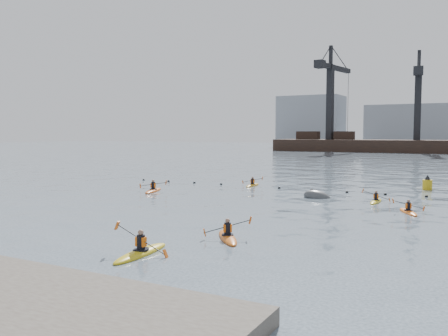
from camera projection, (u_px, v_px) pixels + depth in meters
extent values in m
plane|color=#394753|center=(136.00, 243.00, 21.13)|extent=(400.00, 400.00, 0.00)
sphere|color=black|center=(144.00, 180.00, 48.91)|extent=(0.24, 0.24, 0.24)
sphere|color=black|center=(169.00, 181.00, 47.64)|extent=(0.24, 0.24, 0.24)
sphere|color=black|center=(194.00, 183.00, 46.31)|extent=(0.24, 0.24, 0.24)
sphere|color=black|center=(221.00, 184.00, 44.87)|extent=(0.24, 0.24, 0.24)
sphere|color=black|center=(249.00, 186.00, 43.34)|extent=(0.24, 0.24, 0.24)
sphere|color=black|center=(279.00, 188.00, 41.78)|extent=(0.24, 0.24, 0.24)
sphere|color=black|center=(312.00, 190.00, 40.26)|extent=(0.24, 0.24, 0.24)
sphere|color=black|center=(347.00, 192.00, 38.82)|extent=(0.24, 0.24, 0.24)
sphere|color=black|center=(385.00, 194.00, 37.49)|extent=(0.24, 0.24, 0.24)
sphere|color=black|center=(426.00, 197.00, 36.22)|extent=(0.24, 0.24, 0.24)
cube|color=black|center=(416.00, 149.00, 117.81)|extent=(72.00, 12.00, 4.50)
cube|color=black|center=(308.00, 135.00, 130.72)|extent=(6.00, 3.00, 2.20)
cube|color=black|center=(344.00, 135.00, 126.02)|extent=(5.00, 3.00, 2.20)
cube|color=black|center=(330.00, 102.00, 127.24)|extent=(1.85, 1.85, 20.00)
cube|color=black|center=(335.00, 68.00, 128.66)|extent=(4.31, 17.93, 1.20)
cube|color=black|center=(320.00, 64.00, 121.60)|extent=(2.62, 2.94, 2.00)
cube|color=black|center=(331.00, 55.00, 126.31)|extent=(0.93, 0.93, 5.00)
cube|color=black|center=(418.00, 106.00, 117.01)|extent=(1.73, 1.73, 17.00)
cube|color=black|center=(419.00, 74.00, 118.48)|extent=(2.50, 15.05, 1.20)
cube|color=black|center=(418.00, 71.00, 111.61)|extent=(2.42, 2.78, 2.00)
cube|color=black|center=(419.00, 61.00, 116.19)|extent=(0.87, 0.87, 5.00)
cube|color=gray|center=(311.00, 121.00, 171.19)|extent=(22.00, 14.00, 18.00)
cube|color=gray|center=(414.00, 126.00, 154.88)|extent=(30.00, 14.00, 14.00)
ellipsoid|color=#CC5B13|center=(228.00, 238.00, 22.00)|extent=(2.54, 3.10, 0.34)
cylinder|color=black|center=(228.00, 235.00, 21.99)|extent=(0.88, 0.88, 0.06)
cylinder|color=black|center=(228.00, 229.00, 21.97)|extent=(0.32, 0.32, 0.55)
cube|color=orange|center=(228.00, 228.00, 21.96)|extent=(0.44, 0.41, 0.36)
sphere|color=#8C6651|center=(228.00, 221.00, 21.94)|extent=(0.22, 0.22, 0.22)
cylinder|color=black|center=(228.00, 226.00, 21.96)|extent=(1.83, 1.37, 0.60)
cube|color=#D85914|center=(205.00, 233.00, 21.82)|extent=(0.20, 0.20, 0.36)
cube|color=#D85914|center=(250.00, 220.00, 22.10)|extent=(0.20, 0.20, 0.36)
ellipsoid|color=gold|center=(141.00, 253.00, 19.13)|extent=(0.99, 3.65, 0.36)
cylinder|color=black|center=(141.00, 250.00, 19.11)|extent=(0.72, 0.72, 0.07)
cylinder|color=black|center=(141.00, 242.00, 19.09)|extent=(0.34, 0.34, 0.59)
cube|color=orange|center=(141.00, 242.00, 19.09)|extent=(0.42, 0.28, 0.38)
sphere|color=#8C6651|center=(141.00, 232.00, 19.06)|extent=(0.24, 0.24, 0.24)
cylinder|color=black|center=(141.00, 239.00, 19.08)|extent=(2.27, 0.21, 1.07)
cube|color=#D85914|center=(117.00, 225.00, 19.51)|extent=(0.22, 0.17, 0.37)
cube|color=#D85914|center=(166.00, 254.00, 18.66)|extent=(0.22, 0.17, 0.37)
ellipsoid|color=#CE5513|center=(153.00, 191.00, 39.68)|extent=(1.76, 3.59, 0.35)
cylinder|color=black|center=(153.00, 189.00, 39.67)|extent=(0.84, 0.84, 0.07)
cylinder|color=black|center=(153.00, 186.00, 39.65)|extent=(0.33, 0.33, 0.58)
cube|color=orange|center=(153.00, 185.00, 39.65)|extent=(0.45, 0.35, 0.38)
sphere|color=#8C6651|center=(153.00, 181.00, 39.62)|extent=(0.23, 0.23, 0.23)
cylinder|color=black|center=(153.00, 184.00, 39.64)|extent=(2.31, 0.78, 0.41)
cube|color=#D85914|center=(140.00, 186.00, 39.85)|extent=(0.15, 0.18, 0.38)
cube|color=#D85914|center=(166.00, 182.00, 39.43)|extent=(0.15, 0.18, 0.38)
ellipsoid|color=gold|center=(376.00, 202.00, 33.57)|extent=(0.58, 2.89, 0.29)
cylinder|color=black|center=(376.00, 200.00, 33.56)|extent=(0.54, 0.54, 0.05)
cylinder|color=black|center=(376.00, 196.00, 33.54)|extent=(0.27, 0.27, 0.47)
cube|color=orange|center=(376.00, 196.00, 33.54)|extent=(0.33, 0.20, 0.31)
sphere|color=#8C6651|center=(376.00, 192.00, 33.52)|extent=(0.19, 0.19, 0.19)
cylinder|color=black|center=(376.00, 195.00, 33.54)|extent=(1.91, 0.03, 0.62)
cube|color=#D85914|center=(363.00, 191.00, 33.95)|extent=(0.13, 0.13, 0.31)
cube|color=#D85914|center=(390.00, 200.00, 33.12)|extent=(0.13, 0.13, 0.31)
ellipsoid|color=orange|center=(408.00, 212.00, 29.11)|extent=(1.72, 2.89, 0.29)
cylinder|color=black|center=(408.00, 210.00, 29.11)|extent=(0.72, 0.72, 0.05)
cylinder|color=black|center=(408.00, 206.00, 29.09)|extent=(0.27, 0.27, 0.47)
cube|color=orange|center=(408.00, 206.00, 29.09)|extent=(0.38, 0.32, 0.31)
sphere|color=#8C6651|center=(408.00, 201.00, 29.06)|extent=(0.19, 0.19, 0.19)
cylinder|color=black|center=(408.00, 205.00, 29.08)|extent=(1.79, 0.82, 0.55)
cube|color=#D85914|center=(424.00, 209.00, 29.03)|extent=(0.16, 0.17, 0.31)
cube|color=#D85914|center=(393.00, 201.00, 29.13)|extent=(0.16, 0.17, 0.31)
ellipsoid|color=#C98E17|center=(253.00, 185.00, 43.88)|extent=(0.86, 3.06, 0.30)
cylinder|color=black|center=(253.00, 184.00, 43.87)|extent=(0.61, 0.61, 0.06)
cylinder|color=black|center=(253.00, 181.00, 43.85)|extent=(0.28, 0.28, 0.49)
cube|color=orange|center=(253.00, 181.00, 43.85)|extent=(0.36, 0.24, 0.32)
sphere|color=#8C6651|center=(253.00, 178.00, 43.83)|extent=(0.20, 0.20, 0.20)
cylinder|color=black|center=(253.00, 180.00, 43.84)|extent=(2.03, 0.21, 0.49)
cube|color=#D85914|center=(243.00, 182.00, 44.24)|extent=(0.13, 0.14, 0.32)
cube|color=#D85914|center=(262.00, 178.00, 43.45)|extent=(0.13, 0.14, 0.32)
ellipsoid|color=#414346|center=(317.00, 198.00, 35.90)|extent=(2.46, 1.59, 1.48)
cylinder|color=gold|center=(427.00, 186.00, 40.96)|extent=(0.80, 0.80, 1.03)
cone|color=black|center=(428.00, 177.00, 40.91)|extent=(0.50, 0.50, 0.40)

